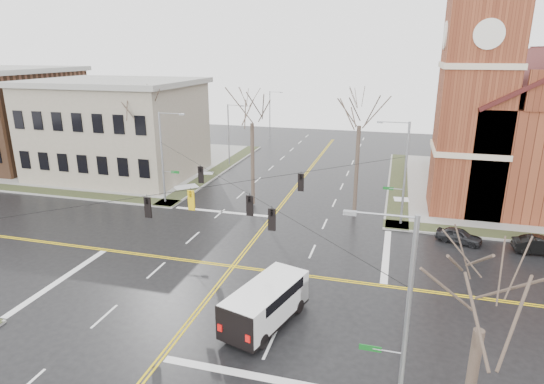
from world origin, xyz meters
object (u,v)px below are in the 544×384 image
(tree_nw_near, at_px, (252,118))
(tree_ne, at_px, (359,120))
(signal_pole_nw, at_px, (164,155))
(signal_pole_se, at_px, (403,317))
(streetlight_north_b, at_px, (271,113))
(tree_nw_far, at_px, (139,113))
(church, at_px, (542,115))
(tree_se, at_px, (481,319))
(parked_car_b, at_px, (541,246))
(streetlight_north_a, at_px, (230,132))
(cargo_van, at_px, (268,300))
(parked_car_a, at_px, (459,236))
(signal_pole_ne, at_px, (403,171))

(tree_nw_near, xyz_separation_m, tree_ne, (9.99, 0.04, 0.20))
(signal_pole_nw, distance_m, tree_nw_near, 9.53)
(signal_pole_nw, height_order, signal_pole_se, same)
(streetlight_north_b, xyz_separation_m, tree_nw_far, (-4.09, -34.79, 4.21))
(church, height_order, tree_se, church)
(tree_nw_near, xyz_separation_m, tree_se, (16.30, -27.06, -1.99))
(streetlight_north_b, distance_m, tree_ne, 39.33)
(parked_car_b, bearing_deg, tree_nw_far, 80.75)
(streetlight_north_a, xyz_separation_m, parked_car_b, (32.42, -19.75, -3.81))
(streetlight_north_b, distance_m, cargo_van, 56.04)
(signal_pole_se, bearing_deg, streetlight_north_a, 119.09)
(signal_pole_se, distance_m, streetlight_north_b, 63.43)
(streetlight_north_a, height_order, tree_ne, tree_ne)
(tree_nw_far, relative_size, tree_se, 1.30)
(church, xyz_separation_m, parked_car_a, (-8.77, -15.95, -7.84))
(church, bearing_deg, tree_se, -106.17)
(streetlight_north_b, distance_m, tree_nw_far, 35.29)
(cargo_van, relative_size, parked_car_a, 1.85)
(tree_ne, bearing_deg, tree_nw_near, -179.77)
(church, distance_m, signal_pole_se, 38.85)
(parked_car_a, relative_size, tree_se, 0.38)
(cargo_van, bearing_deg, tree_ne, 97.50)
(church, distance_m, tree_se, 40.25)
(parked_car_b, distance_m, tree_ne, 17.42)
(tree_nw_near, distance_m, tree_ne, 9.99)
(streetlight_north_a, xyz_separation_m, tree_ne, (17.91, -14.74, 4.42))
(parked_car_a, bearing_deg, tree_nw_far, 99.63)
(parked_car_a, distance_m, tree_nw_near, 20.87)
(parked_car_a, xyz_separation_m, tree_ne, (-8.74, 4.43, 8.29))
(signal_pole_nw, xyz_separation_m, streetlight_north_b, (0.67, 36.50, -0.48))
(church, relative_size, tree_nw_far, 2.29)
(parked_car_a, height_order, tree_nw_far, tree_nw_far)
(streetlight_north_b, bearing_deg, signal_pole_ne, -58.95)
(cargo_van, bearing_deg, signal_pole_nw, 148.15)
(signal_pole_nw, bearing_deg, streetlight_north_b, 88.95)
(signal_pole_nw, distance_m, streetlight_north_b, 36.51)
(streetlight_north_a, distance_m, cargo_van, 37.20)
(tree_se, bearing_deg, tree_nw_near, 121.06)
(streetlight_north_a, height_order, parked_car_b, streetlight_north_a)
(parked_car_a, relative_size, tree_ne, 0.28)
(signal_pole_se, relative_size, streetlight_north_b, 1.12)
(parked_car_b, xyz_separation_m, tree_se, (-8.20, -22.09, 6.04))
(signal_pole_se, bearing_deg, streetlight_north_b, 110.27)
(tree_nw_near, bearing_deg, tree_nw_far, -179.92)
(church, relative_size, tree_se, 2.98)
(streetlight_north_a, distance_m, parked_car_b, 38.15)
(tree_nw_far, height_order, tree_ne, tree_ne)
(signal_pole_ne, xyz_separation_m, streetlight_north_b, (-21.97, 36.50, -0.48))
(cargo_van, height_order, tree_nw_near, tree_nw_near)
(tree_nw_far, relative_size, tree_ne, 0.98)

